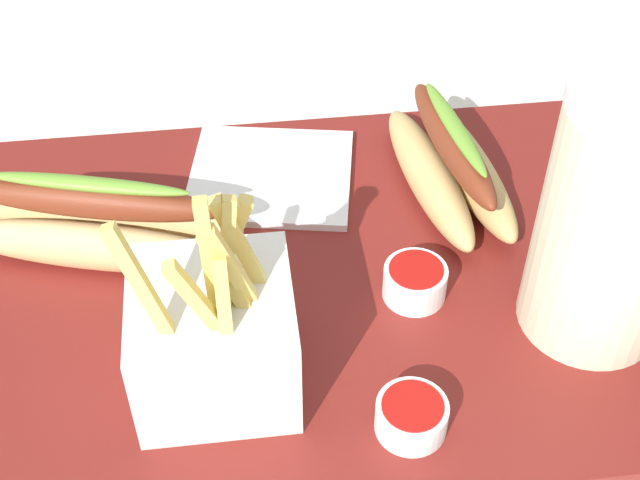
% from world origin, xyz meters
% --- Properties ---
extents(ground_plane, '(2.40, 2.40, 0.02)m').
position_xyz_m(ground_plane, '(0.00, 0.00, -0.01)').
color(ground_plane, silver).
extents(food_tray, '(0.48, 0.33, 0.02)m').
position_xyz_m(food_tray, '(0.00, 0.00, 0.01)').
color(food_tray, maroon).
rests_on(food_tray, ground_plane).
extents(soda_cup, '(0.09, 0.09, 0.27)m').
position_xyz_m(soda_cup, '(-0.16, 0.06, 0.10)').
color(soda_cup, beige).
rests_on(soda_cup, food_tray).
extents(fries_basket, '(0.09, 0.09, 0.15)m').
position_xyz_m(fries_basket, '(0.07, 0.08, 0.06)').
color(fries_basket, white).
rests_on(fries_basket, food_tray).
extents(hot_dog_1, '(0.19, 0.10, 0.06)m').
position_xyz_m(hot_dog_1, '(0.14, -0.04, 0.04)').
color(hot_dog_1, '#DBB775').
rests_on(hot_dog_1, food_tray).
extents(hot_dog_2, '(0.08, 0.16, 0.06)m').
position_xyz_m(hot_dog_2, '(-0.10, -0.07, 0.04)').
color(hot_dog_2, tan).
rests_on(hot_dog_2, food_tray).
extents(ketchup_cup_1, '(0.04, 0.04, 0.02)m').
position_xyz_m(ketchup_cup_1, '(-0.03, 0.12, 0.03)').
color(ketchup_cup_1, white).
rests_on(ketchup_cup_1, food_tray).
extents(ketchup_cup_2, '(0.04, 0.04, 0.02)m').
position_xyz_m(ketchup_cup_2, '(-0.06, 0.03, 0.03)').
color(ketchup_cup_2, white).
rests_on(ketchup_cup_2, food_tray).
extents(napkin_stack, '(0.13, 0.12, 0.01)m').
position_xyz_m(napkin_stack, '(0.02, -0.10, 0.02)').
color(napkin_stack, white).
rests_on(napkin_stack, food_tray).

